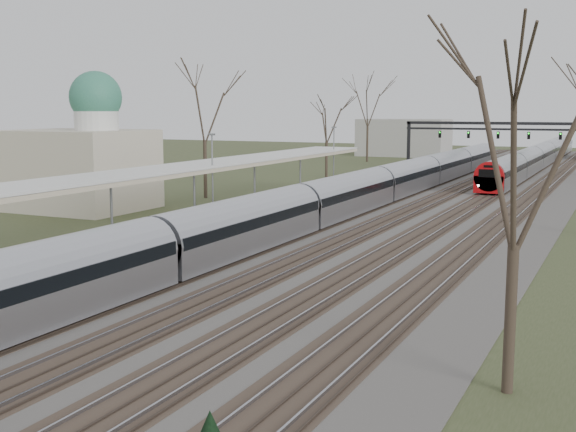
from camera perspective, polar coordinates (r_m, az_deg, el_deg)
name	(u,v)px	position (r m, az deg, el deg)	size (l,w,h in m)	color
track_bed	(426,199)	(61.42, 10.86, 1.29)	(24.00, 160.00, 0.22)	#474442
platform	(223,215)	(48.79, -5.14, 0.12)	(3.50, 69.00, 1.00)	#9E9B93
canopy	(185,169)	(44.61, -8.16, 3.72)	(4.10, 50.00, 3.11)	slate
dome_building	(80,161)	(56.32, -16.11, 4.22)	(10.00, 8.00, 10.30)	beige
signal_gantry	(492,132)	(90.34, 15.85, 6.44)	(21.00, 0.59, 6.08)	black
tree_west_far	(204,103)	(61.39, -6.65, 8.83)	(5.50, 5.50, 11.33)	#2D231C
tree_east_near	(518,147)	(19.21, 17.73, 5.20)	(4.50, 4.50, 9.27)	#2D231C
train_near	(378,186)	(57.75, 7.11, 2.35)	(2.62, 90.21, 3.05)	#A8AAB2
train_far	(540,155)	(101.76, 19.27, 4.54)	(2.62, 75.21, 3.05)	#A8AAB2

